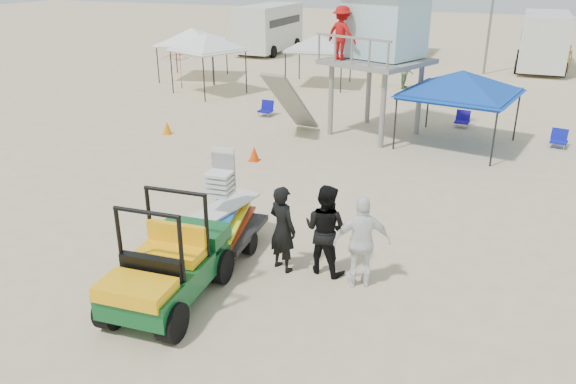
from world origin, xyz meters
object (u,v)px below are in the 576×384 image
at_px(utility_cart, 164,258).
at_px(lifeguard_tower, 377,31).
at_px(man_left, 282,229).
at_px(canopy_blue, 463,75).
at_px(surf_trailer, 225,215).

height_order(utility_cart, lifeguard_tower, lifeguard_tower).
bearing_deg(man_left, lifeguard_tower, -62.76).
distance_m(man_left, canopy_blue, 10.76).
xyz_separation_m(surf_trailer, canopy_blue, (3.83, 10.09, 1.65)).
distance_m(man_left, lifeguard_tower, 11.13).
distance_m(lifeguard_tower, canopy_blue, 3.39).
bearing_deg(surf_trailer, utility_cart, -90.15).
xyz_separation_m(utility_cart, man_left, (1.52, 2.04, -0.04)).
bearing_deg(man_left, canopy_blue, -79.64).
height_order(utility_cart, surf_trailer, utility_cart).
bearing_deg(utility_cart, canopy_blue, 72.85).
bearing_deg(canopy_blue, man_left, -102.54).
height_order(utility_cart, canopy_blue, canopy_blue).
relative_size(surf_trailer, canopy_blue, 0.62).
bearing_deg(utility_cart, man_left, 53.23).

